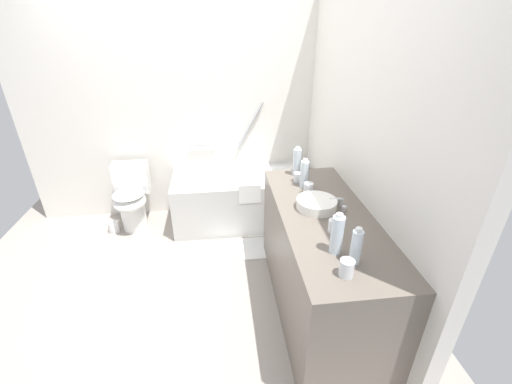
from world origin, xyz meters
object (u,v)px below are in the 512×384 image
object	(u,v)px
sink_faucet	(340,203)
water_bottle_2	(337,234)
drinking_glass_1	(298,177)
bath_mat	(240,249)
water_bottle_1	(356,247)
drinking_glass_3	(308,189)
water_bottle_0	(304,174)
drinking_glass_0	(333,226)
drinking_glass_2	(347,268)
sink_basin	(317,204)
toilet_paper_roll	(114,227)
water_bottle_3	(297,162)
bathtub	(244,197)
toilet	(132,198)

from	to	relation	value
sink_faucet	water_bottle_2	size ratio (longest dim) A/B	0.59
drinking_glass_1	bath_mat	bearing A→B (deg)	153.46
water_bottle_1	drinking_glass_1	xyz separation A→B (m)	(-0.07, 1.05, -0.07)
drinking_glass_1	drinking_glass_3	world-z (taller)	drinking_glass_3
sink_faucet	water_bottle_0	distance (m)	0.40
drinking_glass_0	drinking_glass_2	xyz separation A→B (m)	(-0.06, -0.40, 0.01)
water_bottle_2	drinking_glass_0	xyz separation A→B (m)	(0.05, 0.20, -0.08)
drinking_glass_1	water_bottle_0	bearing A→B (deg)	-74.48
water_bottle_1	drinking_glass_0	size ratio (longest dim) A/B	2.67
sink_basin	drinking_glass_2	xyz separation A→B (m)	(-0.04, -0.70, 0.01)
drinking_glass_1	drinking_glass_2	distance (m)	1.15
drinking_glass_0	toilet_paper_roll	world-z (taller)	drinking_glass_0
drinking_glass_1	bath_mat	world-z (taller)	drinking_glass_1
water_bottle_3	water_bottle_2	bearing A→B (deg)	-91.12
drinking_glass_2	sink_faucet	bearing A→B (deg)	72.86
drinking_glass_2	toilet_paper_roll	world-z (taller)	drinking_glass_2
sink_faucet	water_bottle_2	xyz separation A→B (m)	(-0.21, -0.50, 0.09)
bathtub	water_bottle_0	bearing A→B (deg)	-64.47
drinking_glass_0	drinking_glass_2	distance (m)	0.41
bathtub	drinking_glass_1	size ratio (longest dim) A/B	19.76
drinking_glass_3	toilet	bearing A→B (deg)	147.18
water_bottle_1	bath_mat	bearing A→B (deg)	113.06
water_bottle_1	drinking_glass_3	bearing A→B (deg)	93.06
drinking_glass_2	bath_mat	size ratio (longest dim) A/B	0.15
toilet	sink_faucet	size ratio (longest dim) A/B	4.67
drinking_glass_3	drinking_glass_1	bearing A→B (deg)	96.77
water_bottle_1	water_bottle_2	xyz separation A→B (m)	(-0.07, 0.11, 0.01)
toilet	drinking_glass_0	size ratio (longest dim) A/B	8.31
water_bottle_3	toilet_paper_roll	xyz separation A→B (m)	(-1.83, 0.59, -0.91)
toilet	drinking_glass_0	world-z (taller)	drinking_glass_0
water_bottle_3	drinking_glass_2	size ratio (longest dim) A/B	2.60
toilet	bath_mat	size ratio (longest dim) A/B	1.11
bathtub	sink_faucet	bearing A→B (deg)	-64.00
water_bottle_3	drinking_glass_3	world-z (taller)	water_bottle_3
drinking_glass_3	bath_mat	size ratio (longest dim) A/B	0.15
water_bottle_3	drinking_glass_1	distance (m)	0.16
sink_faucet	water_bottle_1	xyz separation A→B (m)	(-0.13, -0.61, 0.08)
bathtub	drinking_glass_0	distance (m)	1.69
water_bottle_2	drinking_glass_1	xyz separation A→B (m)	(0.00, 0.95, -0.08)
bathtub	drinking_glass_0	bearing A→B (deg)	-73.75
sink_faucet	water_bottle_2	bearing A→B (deg)	-112.42
water_bottle_2	bathtub	bearing A→B (deg)	102.76
bathtub	sink_basin	bearing A→B (deg)	-70.91
drinking_glass_0	drinking_glass_1	world-z (taller)	drinking_glass_0
toilet_paper_roll	drinking_glass_3	bearing A→B (deg)	-27.49
bath_mat	sink_basin	bearing A→B (deg)	-53.34
water_bottle_0	drinking_glass_3	size ratio (longest dim) A/B	2.53
bathtub	water_bottle_1	distance (m)	2.00
toilet	water_bottle_2	world-z (taller)	water_bottle_2
drinking_glass_1	drinking_glass_2	world-z (taller)	drinking_glass_2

